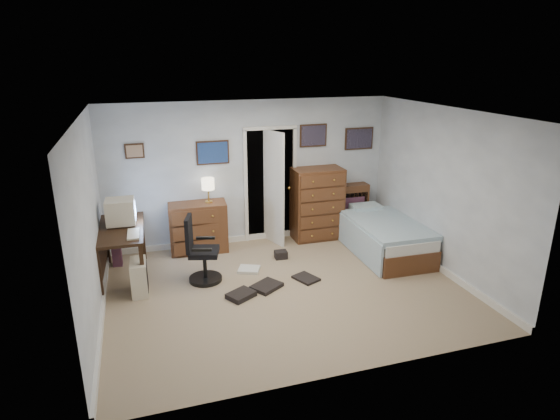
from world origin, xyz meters
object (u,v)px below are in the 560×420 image
at_px(office_chair, 201,256).
at_px(bed, 383,236).
at_px(computer_desk, 115,240).
at_px(low_dresser, 198,227).
at_px(tall_dresser, 317,204).

height_order(office_chair, bed, office_chair).
xyz_separation_m(computer_desk, office_chair, (1.18, -0.43, -0.23)).
bearing_deg(low_dresser, bed, -14.70).
relative_size(computer_desk, tall_dresser, 1.09).
bearing_deg(office_chair, tall_dresser, 41.87).
bearing_deg(low_dresser, tall_dresser, 3.24).
xyz_separation_m(low_dresser, bed, (2.97, -1.00, -0.13)).
distance_m(computer_desk, office_chair, 1.28).
relative_size(computer_desk, low_dresser, 1.48).
relative_size(low_dresser, tall_dresser, 0.73).
bearing_deg(tall_dresser, low_dresser, 179.64).
bearing_deg(bed, office_chair, -175.79).
height_order(low_dresser, tall_dresser, tall_dresser).
xyz_separation_m(computer_desk, bed, (4.28, -0.28, -0.33)).
distance_m(office_chair, bed, 3.11).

